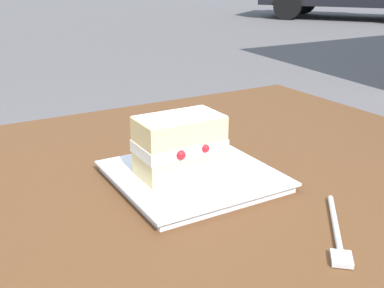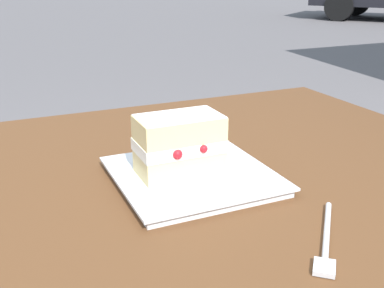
% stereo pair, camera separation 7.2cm
% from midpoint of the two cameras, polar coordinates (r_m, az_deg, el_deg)
% --- Properties ---
extents(patio_table, '(1.51, 0.91, 0.72)m').
position_cam_midpoint_polar(patio_table, '(0.73, -11.74, -13.64)').
color(patio_table, brown).
rests_on(patio_table, ground).
extents(dessert_plate, '(0.24, 0.24, 0.02)m').
position_cam_midpoint_polar(dessert_plate, '(0.74, 2.79, -4.00)').
color(dessert_plate, white).
rests_on(dessert_plate, patio_table).
extents(cake_slice, '(0.13, 0.09, 0.09)m').
position_cam_midpoint_polar(cake_slice, '(0.71, 1.31, -0.11)').
color(cake_slice, '#EAD18C').
rests_on(cake_slice, dessert_plate).
extents(dessert_fork, '(0.12, 0.14, 0.01)m').
position_cam_midpoint_polar(dessert_fork, '(0.61, 19.44, -11.20)').
color(dessert_fork, silver).
rests_on(dessert_fork, patio_table).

